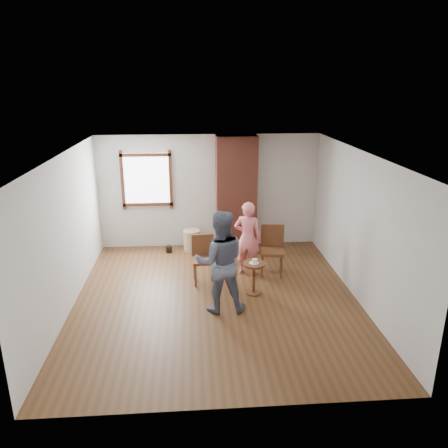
{
  "coord_description": "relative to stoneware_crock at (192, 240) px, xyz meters",
  "views": [
    {
      "loc": [
        -0.39,
        -6.99,
        3.73
      ],
      "look_at": [
        0.2,
        0.8,
        1.15
      ],
      "focal_mm": 35.0,
      "sensor_mm": 36.0,
      "label": 1
    }
  ],
  "objects": [
    {
      "name": "stoneware_crock",
      "position": [
        0.0,
        0.0,
        0.0
      ],
      "size": [
        0.45,
        0.45,
        0.49
      ],
      "primitive_type": "cylinder",
      "rotation": [
        0.0,
        0.0,
        0.2
      ],
      "color": "#C9B291",
      "rests_on": "ground"
    },
    {
      "name": "dark_pot",
      "position": [
        -0.53,
        -0.07,
        -0.17
      ],
      "size": [
        0.18,
        0.18,
        0.15
      ],
      "primitive_type": "cylinder",
      "rotation": [
        0.0,
        0.0,
        0.24
      ],
      "color": "black",
      "rests_on": "ground"
    },
    {
      "name": "dining_chair_right",
      "position": [
        1.6,
        -1.36,
        0.31
      ],
      "size": [
        0.53,
        0.53,
        0.99
      ],
      "rotation": [
        0.0,
        0.0,
        -0.16
      ],
      "color": "brown",
      "rests_on": "ground"
    },
    {
      "name": "ground",
      "position": [
        0.42,
        -2.4,
        -0.24
      ],
      "size": [
        5.5,
        5.5,
        0.0
      ],
      "primitive_type": "plane",
      "color": "brown",
      "rests_on": "ground"
    },
    {
      "name": "brick_chimney",
      "position": [
        1.02,
        0.1,
        1.06
      ],
      "size": [
        0.9,
        0.5,
        2.6
      ],
      "primitive_type": "cube",
      "color": "brown",
      "rests_on": "ground"
    },
    {
      "name": "person_pink",
      "position": [
        1.11,
        -1.35,
        0.51
      ],
      "size": [
        0.64,
        0.52,
        1.51
      ],
      "primitive_type": "imported",
      "rotation": [
        0.0,
        0.0,
        2.81
      ],
      "color": "#F77B7E",
      "rests_on": "ground"
    },
    {
      "name": "cake_slice",
      "position": [
        1.13,
        -2.22,
        0.39
      ],
      "size": [
        0.08,
        0.07,
        0.06
      ],
      "primitive_type": "cube",
      "color": "white",
      "rests_on": "cake_plate"
    },
    {
      "name": "cake_plate",
      "position": [
        1.12,
        -2.22,
        0.36
      ],
      "size": [
        0.18,
        0.18,
        0.01
      ],
      "primitive_type": "cylinder",
      "color": "white",
      "rests_on": "side_table"
    },
    {
      "name": "man",
      "position": [
        0.47,
        -2.77,
        0.64
      ],
      "size": [
        0.87,
        0.68,
        1.76
      ],
      "primitive_type": "imported",
      "rotation": [
        0.0,
        0.0,
        3.16
      ],
      "color": "#161D3D",
      "rests_on": "ground"
    },
    {
      "name": "side_table",
      "position": [
        1.12,
        -2.22,
        0.16
      ],
      "size": [
        0.4,
        0.4,
        0.6
      ],
      "color": "brown",
      "rests_on": "ground"
    },
    {
      "name": "dining_chair_left",
      "position": [
        0.22,
        -1.61,
        0.27
      ],
      "size": [
        0.45,
        0.45,
        0.91
      ],
      "rotation": [
        0.0,
        0.0,
        0.06
      ],
      "color": "brown",
      "rests_on": "ground"
    },
    {
      "name": "room_shell",
      "position": [
        0.37,
        -1.79,
        1.56
      ],
      "size": [
        5.04,
        5.52,
        2.62
      ],
      "color": "silver",
      "rests_on": "ground"
    }
  ]
}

